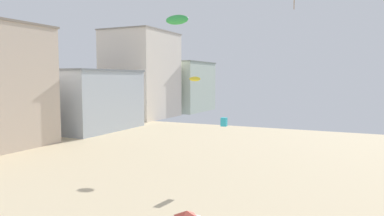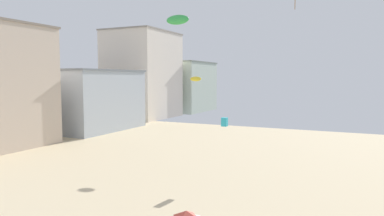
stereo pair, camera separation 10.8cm
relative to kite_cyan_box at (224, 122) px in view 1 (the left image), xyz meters
The scene contains 6 objects.
boardwalk_hotel_mid 38.97m from the kite_cyan_box, 152.05° to the left, with size 16.94×17.54×10.78m.
boardwalk_hotel_far 52.16m from the kite_cyan_box, 131.53° to the left, with size 13.13×16.54×20.06m.
boardwalk_hotel_distant 67.30m from the kite_cyan_box, 120.78° to the left, with size 16.18×17.96×13.80m.
kite_cyan_box is the anchor object (origin of this frame).
kite_green_parafoil 10.62m from the kite_cyan_box, 159.76° to the right, with size 2.34×0.65×0.91m.
kite_yellow_parafoil 10.49m from the kite_cyan_box, 131.04° to the left, with size 1.47×0.41×0.57m.
Camera 1 is at (15.35, -5.24, 9.31)m, focal length 32.91 mm.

